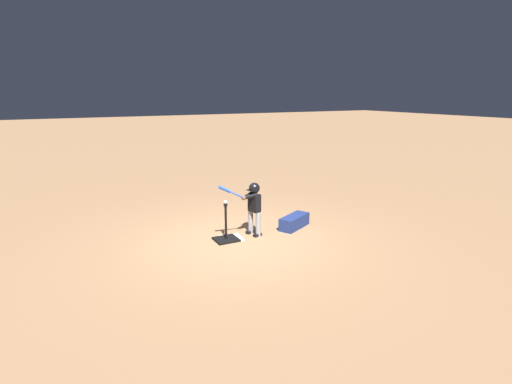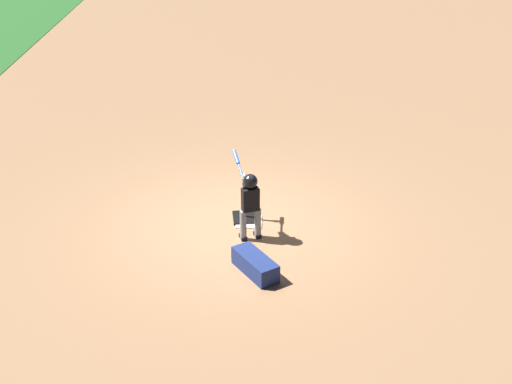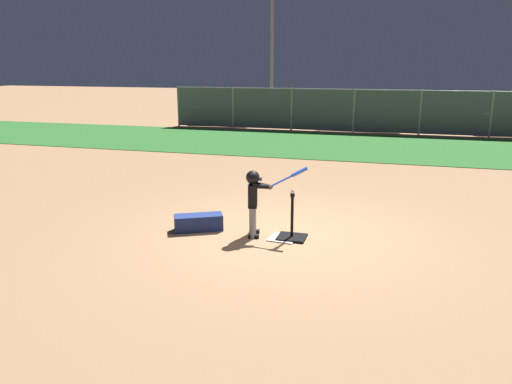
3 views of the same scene
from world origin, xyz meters
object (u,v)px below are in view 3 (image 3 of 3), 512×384
baseball (293,192)px  bleachers_far_left (223,115)px  batting_tee (292,233)px  equipment_bag (199,222)px  batter_child (255,195)px  bleachers_right_center (365,114)px

baseball → bleachers_far_left: size_ratio=0.02×
batting_tee → baseball: (0.00, -0.00, 0.72)m
equipment_bag → batter_child: bearing=-27.7°
equipment_bag → bleachers_far_left: bearing=80.5°
batter_child → baseball: size_ratio=16.44×
bleachers_right_center → equipment_bag: size_ratio=4.34×
baseball → bleachers_right_center: 15.09m
bleachers_far_left → bleachers_right_center: (6.49, 0.70, 0.16)m
batting_tee → equipment_bag: 1.67m
batting_tee → batter_child: batter_child is taller
batting_tee → equipment_bag: size_ratio=0.93×
bleachers_far_left → bleachers_right_center: bleachers_right_center is taller
batting_tee → bleachers_right_center: size_ratio=0.21×
baseball → batting_tee: bearing=135.0°
batter_child → bleachers_far_left: 15.47m
batting_tee → baseball: size_ratio=10.55×
bleachers_right_center → batting_tee: bearing=-90.9°
batter_child → bleachers_far_left: batter_child is taller
bleachers_right_center → baseball: bearing=-90.9°
bleachers_far_left → equipment_bag: size_ratio=3.60×
batting_tee → bleachers_far_left: 15.69m
batter_child → equipment_bag: bearing=179.4°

